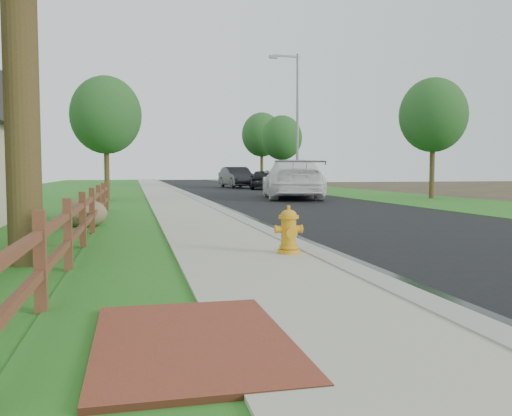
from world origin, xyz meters
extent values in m
plane|color=#33271B|center=(0.00, 0.00, 0.00)|extent=(120.00, 120.00, 0.00)
cube|color=black|center=(4.60, 35.00, 0.01)|extent=(8.00, 90.00, 0.02)
cube|color=gray|center=(0.40, 35.00, 0.06)|extent=(0.40, 90.00, 0.12)
cube|color=black|center=(0.75, 35.00, 0.02)|extent=(0.50, 90.00, 0.00)
cube|color=#AAA594|center=(-0.90, 35.00, 0.05)|extent=(2.20, 90.00, 0.10)
cube|color=#2C5F1B|center=(-2.80, 35.00, 0.03)|extent=(1.60, 90.00, 0.06)
cube|color=#2C5F1B|center=(-8.00, 35.00, 0.02)|extent=(9.00, 90.00, 0.04)
cube|color=#2C5F1B|center=(11.50, 35.00, 0.02)|extent=(6.00, 90.00, 0.04)
cube|color=brown|center=(-2.20, -1.00, 0.06)|extent=(1.60, 2.40, 0.11)
cube|color=#462617|center=(-3.60, 0.40, 0.55)|extent=(0.12, 0.12, 1.10)
cube|color=#462617|center=(-3.60, 2.80, 0.55)|extent=(0.12, 0.12, 1.10)
cube|color=#462617|center=(-3.60, 5.20, 0.55)|extent=(0.12, 0.12, 1.10)
cube|color=#462617|center=(-3.60, 7.60, 0.55)|extent=(0.12, 0.12, 1.10)
cube|color=#462617|center=(-3.60, 10.00, 0.55)|extent=(0.12, 0.12, 1.10)
cube|color=#462617|center=(-3.60, 12.40, 0.55)|extent=(0.12, 0.12, 1.10)
cube|color=#462617|center=(-3.60, 14.80, 0.55)|extent=(0.12, 0.12, 1.10)
cube|color=#462617|center=(-3.60, -0.80, 0.45)|extent=(0.08, 2.35, 0.10)
cube|color=#462617|center=(-3.60, -0.80, 0.85)|extent=(0.08, 2.35, 0.10)
cube|color=#462617|center=(-3.60, 1.60, 0.45)|extent=(0.08, 2.35, 0.10)
cube|color=#462617|center=(-3.60, 1.60, 0.85)|extent=(0.08, 2.35, 0.10)
cube|color=#462617|center=(-3.60, 4.00, 0.45)|extent=(0.08, 2.35, 0.10)
cube|color=#462617|center=(-3.60, 4.00, 0.85)|extent=(0.08, 2.35, 0.10)
cube|color=#462617|center=(-3.60, 6.40, 0.45)|extent=(0.08, 2.35, 0.10)
cube|color=#462617|center=(-3.60, 6.40, 0.85)|extent=(0.08, 2.35, 0.10)
cube|color=#462617|center=(-3.60, 8.80, 0.45)|extent=(0.08, 2.35, 0.10)
cube|color=#462617|center=(-3.60, 8.80, 0.85)|extent=(0.08, 2.35, 0.10)
cube|color=#462617|center=(-3.60, 11.20, 0.45)|extent=(0.08, 2.35, 0.10)
cube|color=#462617|center=(-3.60, 11.20, 0.85)|extent=(0.08, 2.35, 0.10)
cube|color=#462617|center=(-3.60, 13.60, 0.45)|extent=(0.08, 2.35, 0.10)
cube|color=#462617|center=(-3.60, 13.60, 0.85)|extent=(0.08, 2.35, 0.10)
cylinder|color=#3D2F18|center=(-4.30, 3.50, 2.75)|extent=(0.52, 0.52, 5.50)
cylinder|color=gold|center=(-0.10, 3.33, 0.13)|extent=(0.38, 0.38, 0.07)
cylinder|color=gold|center=(-0.10, 3.33, 0.43)|extent=(0.25, 0.25, 0.57)
cylinder|color=gold|center=(-0.10, 3.33, 0.21)|extent=(0.31, 0.31, 0.06)
cylinder|color=gold|center=(-0.10, 3.33, 0.72)|extent=(0.34, 0.34, 0.06)
ellipsoid|color=gold|center=(-0.10, 3.33, 0.74)|extent=(0.28, 0.28, 0.21)
cylinder|color=gold|center=(-0.10, 3.33, 0.87)|extent=(0.06, 0.06, 0.08)
cylinder|color=gold|center=(-0.11, 3.17, 0.46)|extent=(0.17, 0.14, 0.17)
cylinder|color=gold|center=(-0.29, 3.34, 0.51)|extent=(0.15, 0.14, 0.13)
cylinder|color=gold|center=(0.09, 3.32, 0.51)|extent=(0.15, 0.14, 0.13)
imported|color=white|center=(5.48, 21.86, 1.03)|extent=(4.02, 7.37, 2.03)
imported|color=black|center=(7.20, 35.79, 0.79)|extent=(2.82, 4.81, 1.54)
imported|color=black|center=(5.94, 39.87, 0.91)|extent=(2.44, 5.54, 1.77)
cylinder|color=slate|center=(9.34, 33.47, 5.04)|extent=(0.20, 0.20, 10.08)
cube|color=slate|center=(8.44, 33.41, 9.86)|extent=(2.02, 0.27, 0.13)
cube|color=slate|center=(7.44, 33.34, 9.74)|extent=(0.63, 0.29, 0.20)
ellipsoid|color=brown|center=(-3.90, 9.22, 0.38)|extent=(1.15, 0.87, 0.76)
ellipsoid|color=#1A4B20|center=(-6.50, 12.17, 0.77)|extent=(2.73, 2.73, 1.54)
cylinder|color=#3D2F18|center=(-3.90, 21.89, 1.82)|extent=(0.25, 0.25, 3.65)
ellipsoid|color=#1A4B20|center=(-3.90, 21.89, 4.17)|extent=(3.41, 3.41, 3.75)
cylinder|color=#3D2F18|center=(12.52, 20.04, 1.90)|extent=(0.26, 0.26, 3.81)
ellipsoid|color=#1A4B20|center=(12.52, 20.04, 4.35)|extent=(3.48, 3.48, 3.83)
cylinder|color=#3D2F18|center=(9.00, 36.57, 1.79)|extent=(0.25, 0.25, 3.59)
ellipsoid|color=#1A4B20|center=(9.00, 36.57, 4.10)|extent=(3.24, 3.24, 3.57)
cylinder|color=#3D2F18|center=(9.00, 43.50, 2.10)|extent=(0.29, 0.29, 4.19)
ellipsoid|color=#1A4B20|center=(9.00, 43.50, 4.79)|extent=(3.70, 3.70, 4.07)
camera|label=1|loc=(-2.66, -5.44, 1.51)|focal=38.00mm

